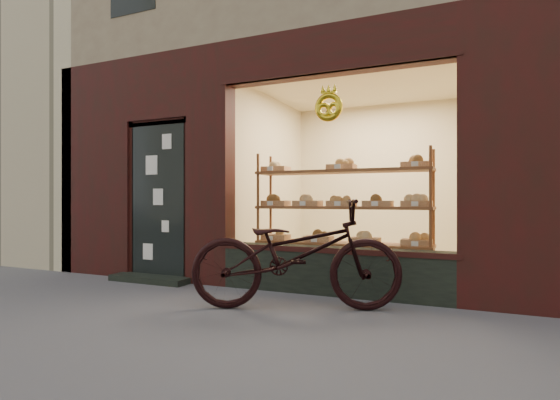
% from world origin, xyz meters
% --- Properties ---
extents(ground, '(90.00, 90.00, 0.00)m').
position_xyz_m(ground, '(0.00, 0.00, 0.00)').
color(ground, '#54545A').
extents(neighbor_left, '(12.00, 7.00, 9.00)m').
position_xyz_m(neighbor_left, '(-9.60, 5.50, 4.50)').
color(neighbor_left, beige).
rests_on(neighbor_left, ground).
extents(display_shelf, '(2.20, 0.45, 1.70)m').
position_xyz_m(display_shelf, '(0.45, 2.55, 0.85)').
color(display_shelf, brown).
rests_on(display_shelf, ground).
extents(bicycle, '(2.23, 1.44, 1.11)m').
position_xyz_m(bicycle, '(0.32, 1.33, 0.55)').
color(bicycle, black).
rests_on(bicycle, ground).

